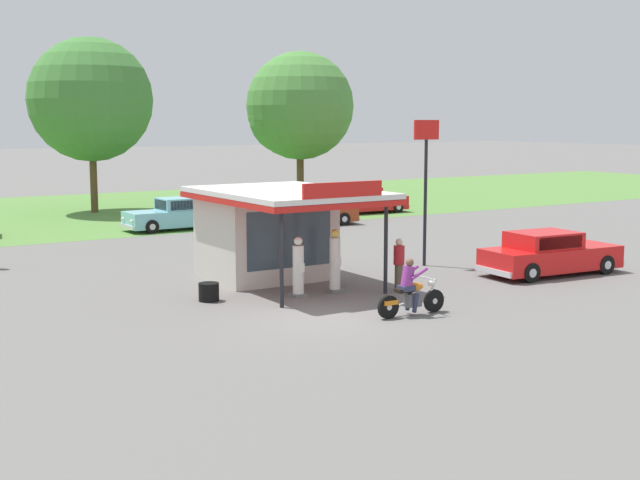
% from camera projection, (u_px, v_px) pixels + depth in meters
% --- Properties ---
extents(ground_plane, '(300.00, 300.00, 0.00)m').
position_uv_depth(ground_plane, '(319.00, 317.00, 22.81)').
color(ground_plane, slate).
extents(grass_verge_strip, '(120.00, 24.00, 0.01)m').
position_uv_depth(grass_verge_strip, '(37.00, 214.00, 47.90)').
color(grass_verge_strip, '#56843D').
rests_on(grass_verge_strip, ground).
extents(service_station_kiosk, '(4.56, 6.47, 3.52)m').
position_uv_depth(service_station_kiosk, '(271.00, 227.00, 27.97)').
color(service_station_kiosk, beige).
rests_on(service_station_kiosk, ground).
extents(gas_pump_nearside, '(0.44, 0.44, 1.83)m').
position_uv_depth(gas_pump_nearside, '(298.00, 270.00, 25.36)').
color(gas_pump_nearside, slate).
rests_on(gas_pump_nearside, ground).
extents(gas_pump_offside, '(0.44, 0.44, 1.97)m').
position_uv_depth(gas_pump_offside, '(335.00, 263.00, 26.05)').
color(gas_pump_offside, slate).
rests_on(gas_pump_offside, ground).
extents(motorcycle_with_rider, '(2.19, 0.70, 1.58)m').
position_uv_depth(motorcycle_with_rider, '(410.00, 292.00, 22.90)').
color(motorcycle_with_rider, black).
rests_on(motorcycle_with_rider, ground).
extents(featured_classic_sedan, '(5.27, 2.32, 1.50)m').
position_uv_depth(featured_classic_sedan, '(549.00, 254.00, 29.11)').
color(featured_classic_sedan, red).
rests_on(featured_classic_sedan, ground).
extents(parked_car_back_row_centre, '(4.90, 2.07, 1.48)m').
position_uv_depth(parked_car_back_row_centre, '(366.00, 201.00, 48.64)').
color(parked_car_back_row_centre, red).
rests_on(parked_car_back_row_centre, ground).
extents(parked_car_back_row_centre_left, '(5.46, 2.01, 1.54)m').
position_uv_depth(parked_car_back_row_centre_left, '(180.00, 215.00, 41.33)').
color(parked_car_back_row_centre_left, '#7AC6D1').
rests_on(parked_car_back_row_centre_left, ground).
extents(parked_car_back_row_centre_right, '(5.59, 2.58, 1.48)m').
position_uv_depth(parked_car_back_row_centre_right, '(304.00, 212.00, 42.84)').
color(parked_car_back_row_centre_right, '#993819').
rests_on(parked_car_back_row_centre_right, ground).
extents(bystander_admiring_sedan, '(0.34, 0.34, 1.65)m').
position_uv_depth(bystander_admiring_sedan, '(399.00, 263.00, 26.22)').
color(bystander_admiring_sedan, brown).
rests_on(bystander_admiring_sedan, ground).
extents(tree_oak_far_right, '(6.81, 6.81, 9.62)m').
position_uv_depth(tree_oak_far_right, '(297.00, 109.00, 53.31)').
color(tree_oak_far_right, brown).
rests_on(tree_oak_far_right, ground).
extents(tree_oak_far_left, '(7.06, 7.06, 10.00)m').
position_uv_depth(tree_oak_far_left, '(88.00, 102.00, 48.10)').
color(tree_oak_far_left, brown).
rests_on(tree_oak_far_left, ground).
extents(roadside_pole_sign, '(1.10, 0.12, 5.29)m').
position_uv_depth(roadside_pole_sign, '(426.00, 168.00, 30.46)').
color(roadside_pole_sign, black).
rests_on(roadside_pole_sign, ground).
extents(spare_tire_stack, '(0.60, 0.60, 0.54)m').
position_uv_depth(spare_tire_stack, '(209.00, 292.00, 24.81)').
color(spare_tire_stack, black).
rests_on(spare_tire_stack, ground).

